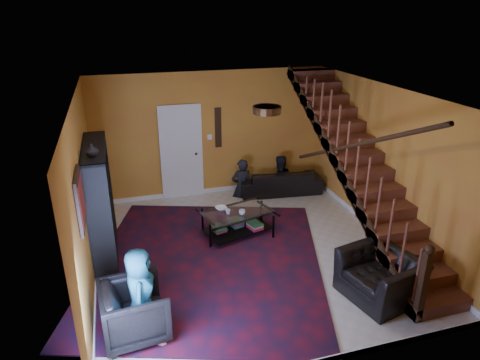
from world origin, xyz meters
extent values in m
plane|color=beige|center=(0.00, 0.00, 0.00)|extent=(5.50, 5.50, 0.00)
plane|color=gold|center=(0.00, 2.75, 1.40)|extent=(5.20, 0.00, 5.20)
plane|color=gold|center=(0.00, -2.75, 1.40)|extent=(5.20, 0.00, 5.20)
plane|color=gold|center=(-2.60, 0.00, 1.40)|extent=(0.00, 5.50, 5.50)
plane|color=gold|center=(2.60, 0.00, 1.40)|extent=(0.00, 5.50, 5.50)
plane|color=white|center=(0.00, 0.00, 2.80)|extent=(5.50, 5.50, 0.00)
cube|color=silver|center=(0.00, 2.74, 0.05)|extent=(5.20, 0.02, 0.10)
cube|color=silver|center=(-2.59, 0.00, 0.05)|extent=(0.02, 5.50, 0.10)
cube|color=gold|center=(2.12, 0.00, 1.32)|extent=(0.95, 4.92, 2.83)
cube|color=black|center=(1.67, 0.00, 1.40)|extent=(0.04, 5.02, 3.02)
cylinder|color=black|center=(1.70, 0.00, 1.85)|extent=(0.07, 4.20, 2.44)
cube|color=black|center=(1.70, -2.40, 0.55)|extent=(0.10, 0.10, 1.10)
cube|color=black|center=(-2.41, 0.60, 1.00)|extent=(0.35, 1.80, 2.00)
cube|color=black|center=(-2.41, 0.60, 0.40)|extent=(0.35, 1.72, 0.03)
cube|color=black|center=(-2.41, 0.60, 1.16)|extent=(0.35, 1.72, 0.03)
cube|color=silver|center=(-0.70, 2.73, 1.02)|extent=(0.82, 0.05, 2.05)
cube|color=maroon|center=(-2.57, -0.90, 1.75)|extent=(0.04, 0.74, 0.74)
cube|color=black|center=(0.15, 2.73, 1.55)|extent=(0.14, 0.03, 0.90)
cylinder|color=#3F2814|center=(0.00, -0.80, 2.74)|extent=(0.40, 0.40, 0.10)
cube|color=#470C19|center=(-0.78, -0.16, 0.01)|extent=(4.95, 5.29, 0.02)
imported|color=black|center=(1.50, 2.30, 0.27)|extent=(1.95, 0.93, 0.55)
imported|color=black|center=(-2.05, -1.56, 0.38)|extent=(0.92, 0.89, 0.77)
imported|color=black|center=(1.50, -1.76, 0.34)|extent=(1.14, 1.24, 0.69)
imported|color=black|center=(0.59, 2.35, 0.22)|extent=(0.49, 0.32, 1.34)
imported|color=black|center=(1.50, 2.35, 0.22)|extent=(0.69, 0.57, 1.33)
imported|color=#1C566B|center=(-1.95, -1.53, 0.63)|extent=(0.47, 0.66, 1.25)
cube|color=black|center=(-0.62, 0.30, 0.24)|extent=(0.04, 0.04, 0.47)
cube|color=black|center=(0.59, 0.30, 0.24)|extent=(0.04, 0.04, 0.47)
cube|color=black|center=(-0.62, 0.98, 0.24)|extent=(0.04, 0.04, 0.47)
cube|color=black|center=(0.59, 0.98, 0.24)|extent=(0.04, 0.04, 0.47)
cube|color=black|center=(-0.02, 0.64, 0.13)|extent=(1.35, 0.98, 0.02)
cube|color=silver|center=(-0.02, 0.64, 0.47)|extent=(1.42, 1.06, 0.02)
imported|color=#999999|center=(0.04, 0.50, 0.53)|extent=(0.15, 0.15, 0.09)
imported|color=#999999|center=(-0.20, 0.60, 0.53)|extent=(0.12, 0.12, 0.09)
imported|color=#999999|center=(-0.29, 0.80, 0.51)|extent=(0.26, 0.26, 0.05)
imported|color=#999999|center=(-2.41, 0.10, 2.10)|extent=(0.18, 0.18, 0.19)
cylinder|color=red|center=(-1.74, -1.82, 0.11)|extent=(0.18, 0.18, 0.18)
camera|label=1|loc=(-2.01, -6.28, 4.07)|focal=32.00mm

